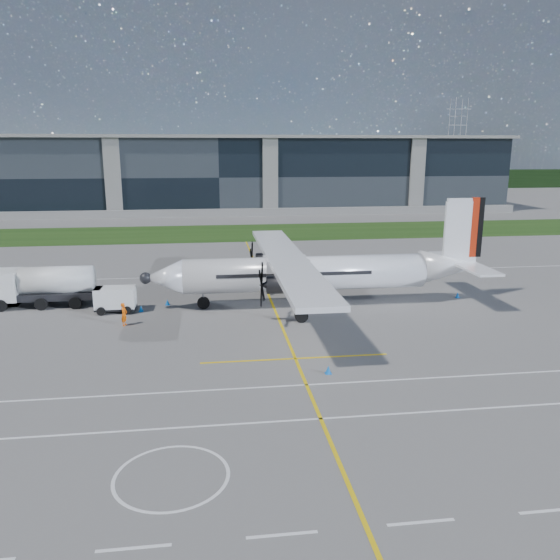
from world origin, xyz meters
TOP-DOWN VIEW (x-y plane):
  - ground at (0.00, 40.00)m, footprint 400.00×400.00m
  - grass_strip at (0.00, 48.00)m, footprint 400.00×18.00m
  - terminal_building at (0.00, 80.00)m, footprint 120.00×20.00m
  - tree_line at (0.00, 140.00)m, footprint 400.00×6.00m
  - pylon_east at (85.00, 150.00)m, footprint 9.00×4.60m
  - yellow_taxiway_centerline at (3.00, 10.00)m, footprint 0.20×70.00m
  - white_lane_line at (0.00, -14.00)m, footprint 90.00×0.15m
  - turboprop_aircraft at (6.76, 5.94)m, footprint 28.80×29.87m
  - fuel_tanker_truck at (-16.90, 8.60)m, footprint 9.00×2.92m
  - baggage_tug at (-9.94, 6.07)m, footprint 3.39×2.03m
  - ground_crew_person at (-8.72, 2.28)m, footprint 0.78×0.94m
  - safety_cone_portwing at (4.56, -8.58)m, footprint 0.36×0.36m
  - safety_cone_fwd at (-7.92, 5.83)m, footprint 0.36×0.36m
  - safety_cone_nose_stbd at (-5.91, 7.51)m, footprint 0.36×0.36m
  - safety_cone_stbdwing at (3.99, 20.74)m, footprint 0.36×0.36m
  - safety_cone_tail at (19.69, 6.55)m, footprint 0.36×0.36m

SIDE VIEW (x-z plane):
  - ground at x=0.00m, z-range 0.00..0.00m
  - yellow_taxiway_centerline at x=3.00m, z-range 0.00..0.01m
  - white_lane_line at x=0.00m, z-range 0.00..0.01m
  - grass_strip at x=0.00m, z-range 0.00..0.04m
  - safety_cone_portwing at x=4.56m, z-range 0.00..0.50m
  - safety_cone_fwd at x=-7.92m, z-range 0.00..0.50m
  - safety_cone_nose_stbd at x=-5.91m, z-range 0.00..0.50m
  - safety_cone_stbdwing at x=3.99m, z-range 0.00..0.50m
  - safety_cone_tail at x=19.69m, z-range 0.00..0.50m
  - ground_crew_person at x=-8.72m, z-range 0.00..2.01m
  - baggage_tug at x=-9.94m, z-range 0.00..2.03m
  - fuel_tanker_truck at x=-16.90m, z-range 0.00..3.37m
  - tree_line at x=0.00m, z-range 0.00..6.00m
  - turboprop_aircraft at x=6.76m, z-range 0.00..8.96m
  - terminal_building at x=0.00m, z-range 0.00..15.00m
  - pylon_east at x=85.00m, z-range 0.00..30.00m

